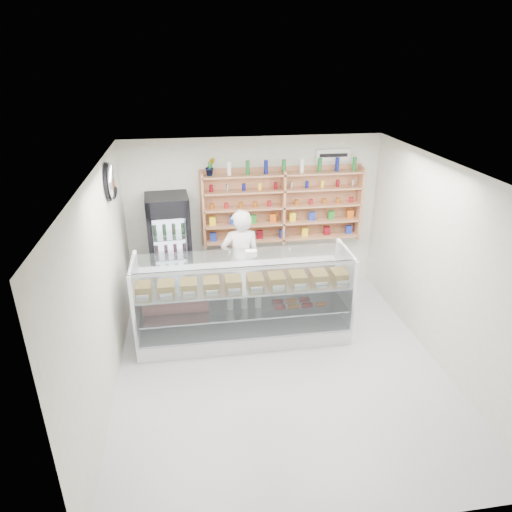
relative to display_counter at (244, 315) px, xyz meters
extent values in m
plane|color=#ABAAAF|center=(0.41, -0.81, -0.38)|extent=(5.00, 5.00, 0.00)
plane|color=white|center=(0.41, -0.81, 2.42)|extent=(5.00, 5.00, 0.00)
plane|color=silver|center=(0.41, 1.69, 1.02)|extent=(4.50, 0.00, 4.50)
plane|color=silver|center=(0.41, -3.31, 1.02)|extent=(4.50, 0.00, 4.50)
plane|color=silver|center=(-1.84, -0.81, 1.02)|extent=(0.00, 5.00, 5.00)
plane|color=silver|center=(2.66, -0.81, 1.02)|extent=(0.00, 5.00, 5.00)
cube|color=white|center=(0.00, -0.01, -0.24)|extent=(3.20, 0.91, 0.27)
cube|color=white|center=(0.00, 0.41, 0.23)|extent=(3.20, 0.05, 0.67)
cube|color=silver|center=(0.00, -0.01, 0.17)|extent=(3.07, 0.80, 0.02)
cube|color=silver|center=(0.00, -0.01, 0.56)|extent=(3.14, 0.83, 0.02)
cube|color=silver|center=(0.00, -0.45, 0.45)|extent=(3.14, 0.13, 1.11)
cube|color=silver|center=(0.00, -0.07, 1.01)|extent=(3.14, 0.63, 0.01)
imported|color=silver|center=(0.07, 0.85, 0.53)|extent=(0.67, 0.45, 1.81)
cube|color=black|center=(-1.09, 1.33, 0.60)|extent=(0.75, 0.73, 1.94)
cube|color=#37053E|center=(-1.12, 1.01, 1.42)|extent=(0.69, 0.08, 0.27)
cube|color=silver|center=(-1.12, 1.00, 0.51)|extent=(0.59, 0.05, 1.53)
cube|color=#B37A54|center=(-0.49, 1.53, 1.21)|extent=(0.04, 0.28, 1.33)
cube|color=#B37A54|center=(0.91, 1.53, 1.21)|extent=(0.04, 0.28, 1.33)
cube|color=#B37A54|center=(2.31, 1.53, 1.21)|extent=(0.04, 0.28, 1.33)
cube|color=#B37A54|center=(0.91, 1.53, 0.62)|extent=(2.80, 0.28, 0.03)
cube|color=#B37A54|center=(0.91, 1.53, 0.92)|extent=(2.80, 0.28, 0.03)
cube|color=#B37A54|center=(0.91, 1.53, 1.22)|extent=(2.80, 0.28, 0.03)
cube|color=#B37A54|center=(0.91, 1.53, 1.52)|extent=(2.80, 0.28, 0.03)
cube|color=#B37A54|center=(0.91, 1.53, 1.80)|extent=(2.80, 0.28, 0.03)
imported|color=#1E6626|center=(-0.34, 1.53, 1.97)|extent=(0.19, 0.16, 0.31)
ellipsoid|color=silver|center=(-1.76, 0.39, 2.07)|extent=(0.15, 0.50, 0.50)
cube|color=white|center=(1.81, 1.66, 2.07)|extent=(0.62, 0.03, 0.20)
camera|label=1|loc=(-0.72, -6.00, 3.71)|focal=32.00mm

